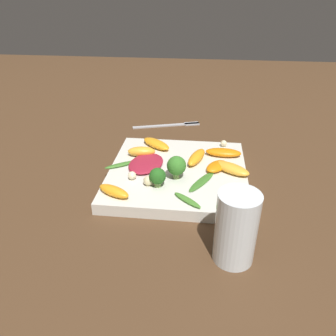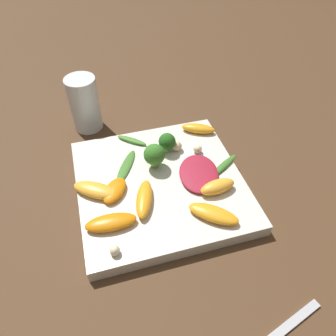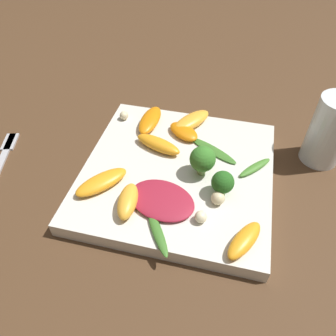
{
  "view_description": "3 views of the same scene",
  "coord_description": "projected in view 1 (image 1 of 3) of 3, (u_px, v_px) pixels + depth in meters",
  "views": [
    {
      "loc": [
        0.58,
        0.04,
        0.36
      ],
      "look_at": [
        0.01,
        -0.02,
        0.03
      ],
      "focal_mm": 35.0,
      "sensor_mm": 36.0,
      "label": 1
    },
    {
      "loc": [
        -0.37,
        0.09,
        0.44
      ],
      "look_at": [
        0.0,
        -0.02,
        0.04
      ],
      "focal_mm": 35.0,
      "sensor_mm": 36.0,
      "label": 2
    },
    {
      "loc": [
        0.07,
        -0.34,
        0.37
      ],
      "look_at": [
        -0.01,
        -0.01,
        0.03
      ],
      "focal_mm": 35.0,
      "sensor_mm": 36.0,
      "label": 3
    }
  ],
  "objects": [
    {
      "name": "orange_segment_1",
      "position": [
        114.0,
        191.0,
        0.59
      ],
      "size": [
        0.05,
        0.07,
        0.02
      ],
      "color": "orange",
      "rests_on": "plate"
    },
    {
      "name": "orange_segment_4",
      "position": [
        217.0,
        166.0,
        0.67
      ],
      "size": [
        0.06,
        0.06,
        0.01
      ],
      "color": "orange",
      "rests_on": "plate"
    },
    {
      "name": "orange_segment_3",
      "position": [
        156.0,
        144.0,
        0.76
      ],
      "size": [
        0.07,
        0.08,
        0.02
      ],
      "color": "orange",
      "rests_on": "plate"
    },
    {
      "name": "plate",
      "position": [
        178.0,
        174.0,
        0.68
      ],
      "size": [
        0.28,
        0.28,
        0.02
      ],
      "color": "silver",
      "rests_on": "ground_plane"
    },
    {
      "name": "arugula_sprig_1",
      "position": [
        122.0,
        165.0,
        0.68
      ],
      "size": [
        0.05,
        0.07,
        0.01
      ],
      "color": "#3D7528",
      "rests_on": "plate"
    },
    {
      "name": "orange_segment_2",
      "position": [
        142.0,
        151.0,
        0.72
      ],
      "size": [
        0.03,
        0.06,
        0.02
      ],
      "color": "#FCAD33",
      "rests_on": "plate"
    },
    {
      "name": "orange_segment_6",
      "position": [
        231.0,
        168.0,
        0.66
      ],
      "size": [
        0.07,
        0.08,
        0.02
      ],
      "color": "#FCAD33",
      "rests_on": "plate"
    },
    {
      "name": "orange_segment_0",
      "position": [
        197.0,
        157.0,
        0.7
      ],
      "size": [
        0.08,
        0.05,
        0.02
      ],
      "color": "orange",
      "rests_on": "plate"
    },
    {
      "name": "orange_segment_5",
      "position": [
        223.0,
        152.0,
        0.72
      ],
      "size": [
        0.03,
        0.08,
        0.02
      ],
      "color": "orange",
      "rests_on": "plate"
    },
    {
      "name": "arugula_sprig_0",
      "position": [
        187.0,
        200.0,
        0.57
      ],
      "size": [
        0.05,
        0.06,
        0.01
      ],
      "color": "#47842D",
      "rests_on": "plate"
    },
    {
      "name": "radicchio_leaf_0",
      "position": [
        146.0,
        163.0,
        0.68
      ],
      "size": [
        0.11,
        0.09,
        0.01
      ],
      "color": "maroon",
      "rests_on": "plate"
    },
    {
      "name": "macadamia_nut_0",
      "position": [
        148.0,
        181.0,
        0.62
      ],
      "size": [
        0.02,
        0.02,
        0.02
      ],
      "color": "beige",
      "rests_on": "plate"
    },
    {
      "name": "arugula_sprig_2",
      "position": [
        202.0,
        181.0,
        0.63
      ],
      "size": [
        0.08,
        0.06,
        0.0
      ],
      "color": "#3D7528",
      "rests_on": "plate"
    },
    {
      "name": "macadamia_nut_2",
      "position": [
        224.0,
        143.0,
        0.76
      ],
      "size": [
        0.01,
        0.01,
        0.01
      ],
      "color": "beige",
      "rests_on": "plate"
    },
    {
      "name": "macadamia_nut_1",
      "position": [
        132.0,
        175.0,
        0.63
      ],
      "size": [
        0.02,
        0.02,
        0.02
      ],
      "color": "beige",
      "rests_on": "plate"
    },
    {
      "name": "fork",
      "position": [
        174.0,
        124.0,
        0.93
      ],
      "size": [
        0.07,
        0.19,
        0.01
      ],
      "color": "#B2B2B7",
      "rests_on": "ground_plane"
    },
    {
      "name": "broccoli_floret_1",
      "position": [
        158.0,
        176.0,
        0.61
      ],
      "size": [
        0.03,
        0.03,
        0.04
      ],
      "color": "#84AD5B",
      "rests_on": "plate"
    },
    {
      "name": "broccoli_floret_0",
      "position": [
        174.0,
        166.0,
        0.63
      ],
      "size": [
        0.04,
        0.04,
        0.05
      ],
      "color": "#7A9E51",
      "rests_on": "plate"
    },
    {
      "name": "drinking_glass",
      "position": [
        236.0,
        228.0,
        0.46
      ],
      "size": [
        0.06,
        0.06,
        0.11
      ],
      "color": "white",
      "rests_on": "ground_plane"
    },
    {
      "name": "ground_plane",
      "position": [
        178.0,
        178.0,
        0.68
      ],
      "size": [
        2.4,
        2.4,
        0.0
      ],
      "primitive_type": "plane",
      "color": "#4C331E"
    }
  ]
}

